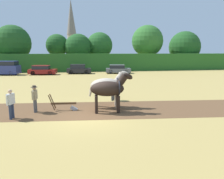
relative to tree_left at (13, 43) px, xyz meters
name	(u,v)px	position (x,y,z in m)	size (l,w,h in m)	color
ground_plane	(88,117)	(12.13, -31.97, -5.10)	(240.00, 240.00, 0.00)	#A88E4C
plowed_furrow_strip	(28,111)	(8.52, -30.18, -5.10)	(32.44, 4.25, 0.01)	brown
hedgerow	(79,63)	(12.13, -3.81, -3.51)	(60.23, 1.38, 3.18)	#286023
tree_left	(13,43)	(0.00, 0.00, 0.00)	(6.65, 6.65, 8.43)	#4C3823
tree_center_left	(57,45)	(7.82, 2.41, -0.32)	(4.50, 4.50, 7.06)	brown
tree_center	(78,48)	(12.03, 1.38, -0.75)	(5.44, 5.44, 7.08)	brown
tree_center_right	(100,45)	(16.46, 2.28, -0.29)	(5.38, 5.38, 7.51)	brown
tree_right	(147,41)	(26.09, 0.08, 0.58)	(6.39, 6.39, 8.88)	brown
tree_far_right	(184,47)	(34.40, 0.26, -0.61)	(6.59, 6.59, 7.79)	brown
church_spire	(71,30)	(10.32, 30.75, 5.39)	(3.09, 3.09, 20.05)	gray
draft_horse_lead_left	(109,89)	(13.43, -31.20, -3.67)	(2.69, 1.12, 2.45)	black
draft_horse_lead_right	(108,86)	(13.53, -30.02, -3.66)	(2.71, 1.19, 2.46)	#B2A38E
plow	(66,105)	(10.83, -30.38, -4.78)	(1.78, 0.49, 1.13)	#4C331E
farmer_at_plow	(35,97)	(9.02, -30.50, -4.15)	(0.41, 0.64, 1.64)	#4C4C4C
farmer_beside_team	(113,89)	(14.17, -28.11, -4.23)	(0.44, 0.51, 1.53)	#4C4C4C
farmer_onlooker_left	(11,102)	(7.99, -31.67, -4.16)	(0.36, 0.62, 1.63)	#28334C
parked_van	(4,68)	(0.46, -7.91, -4.00)	(4.88, 2.67, 2.15)	navy
parked_car_left	(42,70)	(6.27, -8.46, -4.39)	(4.33, 2.22, 1.46)	maroon
parked_car_center_left	(79,69)	(11.94, -7.76, -4.37)	(4.00, 2.13, 1.51)	black
parked_car_center	(118,69)	(18.32, -8.34, -4.41)	(4.25, 2.33, 1.42)	#565B66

